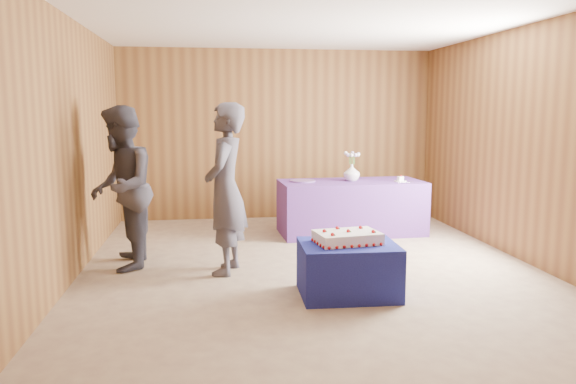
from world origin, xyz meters
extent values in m
plane|color=tan|center=(0.00, 0.00, 0.00)|extent=(6.00, 6.00, 0.00)
cube|color=brown|center=(0.00, 3.00, 1.35)|extent=(5.00, 0.04, 2.70)
cube|color=brown|center=(0.00, -3.00, 1.35)|extent=(5.00, 0.04, 2.70)
cube|color=brown|center=(-2.50, 0.00, 1.35)|extent=(0.04, 6.00, 2.70)
cube|color=brown|center=(2.50, 0.00, 1.35)|extent=(0.04, 6.00, 2.70)
cube|color=white|center=(0.00, 0.00, 2.70)|extent=(5.00, 6.00, 0.04)
cube|color=navy|center=(0.19, -0.99, 0.25)|extent=(0.92, 0.73, 0.50)
cube|color=#532E7F|center=(0.88, 1.65, 0.38)|extent=(2.03, 0.98, 0.75)
cube|color=white|center=(0.18, -0.96, 0.55)|extent=(0.64, 0.47, 0.11)
sphere|color=#AF0D0F|center=(-0.08, -1.19, 0.52)|extent=(0.03, 0.03, 0.03)
sphere|color=#AF0D0F|center=(0.50, -1.11, 0.52)|extent=(0.03, 0.03, 0.03)
sphere|color=#AF0D0F|center=(-0.14, -0.81, 0.52)|extent=(0.03, 0.03, 0.03)
sphere|color=#AF0D0F|center=(0.44, -0.72, 0.52)|extent=(0.03, 0.03, 0.03)
sphere|color=#AF0D0F|center=(0.02, -1.08, 0.62)|extent=(0.04, 0.04, 0.04)
cone|color=#16631C|center=(0.05, -1.08, 0.61)|extent=(0.02, 0.02, 0.02)
sphere|color=#AF0D0F|center=(0.32, -0.85, 0.62)|extent=(0.04, 0.04, 0.04)
cone|color=#16631C|center=(0.35, -0.85, 0.61)|extent=(0.02, 0.02, 0.02)
sphere|color=#AF0D0F|center=(0.18, -0.96, 0.62)|extent=(0.04, 0.04, 0.04)
cone|color=#16631C|center=(0.21, -0.96, 0.61)|extent=(0.02, 0.02, 0.02)
imported|color=silver|center=(0.89, 1.67, 0.87)|extent=(0.29, 0.29, 0.24)
cylinder|color=#366428|center=(0.93, 1.67, 1.06)|extent=(0.01, 0.01, 0.15)
sphere|color=#B9A2D1|center=(0.98, 1.67, 1.14)|extent=(0.05, 0.05, 0.05)
cylinder|color=#366428|center=(0.92, 1.70, 1.06)|extent=(0.01, 0.01, 0.15)
sphere|color=silver|center=(0.97, 1.73, 1.14)|extent=(0.05, 0.05, 0.05)
cylinder|color=#366428|center=(0.90, 1.71, 1.06)|extent=(0.01, 0.01, 0.15)
sphere|color=#B9A2D1|center=(0.92, 1.76, 1.14)|extent=(0.05, 0.05, 0.05)
cylinder|color=#366428|center=(0.88, 1.71, 1.06)|extent=(0.01, 0.01, 0.15)
sphere|color=silver|center=(0.87, 1.76, 1.14)|extent=(0.05, 0.05, 0.05)
cylinder|color=#366428|center=(0.86, 1.70, 1.06)|extent=(0.01, 0.01, 0.15)
sphere|color=#B9A2D1|center=(0.82, 1.73, 1.14)|extent=(0.05, 0.05, 0.05)
cylinder|color=#366428|center=(0.86, 1.67, 1.06)|extent=(0.01, 0.01, 0.15)
sphere|color=silver|center=(0.80, 1.67, 1.14)|extent=(0.05, 0.05, 0.05)
cylinder|color=#366428|center=(0.86, 1.65, 1.06)|extent=(0.01, 0.01, 0.15)
sphere|color=#B9A2D1|center=(0.82, 1.62, 1.14)|extent=(0.05, 0.05, 0.05)
cylinder|color=#366428|center=(0.88, 1.64, 1.06)|extent=(0.01, 0.01, 0.15)
sphere|color=silver|center=(0.87, 1.59, 1.14)|extent=(0.05, 0.05, 0.05)
cylinder|color=#366428|center=(0.90, 1.64, 1.06)|extent=(0.01, 0.01, 0.15)
sphere|color=#B9A2D1|center=(0.92, 1.59, 1.14)|extent=(0.05, 0.05, 0.05)
cylinder|color=#366428|center=(0.92, 1.65, 1.06)|extent=(0.01, 0.01, 0.15)
sphere|color=silver|center=(0.97, 1.62, 1.14)|extent=(0.05, 0.05, 0.05)
cylinder|color=#6E4993|center=(0.19, 1.68, 0.76)|extent=(0.40, 0.40, 0.02)
cylinder|color=white|center=(1.55, 1.50, 0.76)|extent=(0.19, 0.19, 0.01)
cube|color=white|center=(1.55, 1.50, 0.79)|extent=(0.08, 0.08, 0.06)
sphere|color=#AF0D0F|center=(1.55, 1.48, 0.84)|extent=(0.02, 0.02, 0.02)
cube|color=silver|center=(1.59, 1.41, 0.75)|extent=(0.25, 0.10, 0.00)
imported|color=#3E3C47|center=(-0.93, -0.07, 0.91)|extent=(0.59, 0.75, 1.82)
imported|color=#373641|center=(-2.05, 0.26, 0.90)|extent=(0.72, 0.91, 1.79)
camera|label=1|loc=(-1.08, -6.00, 1.74)|focal=35.00mm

